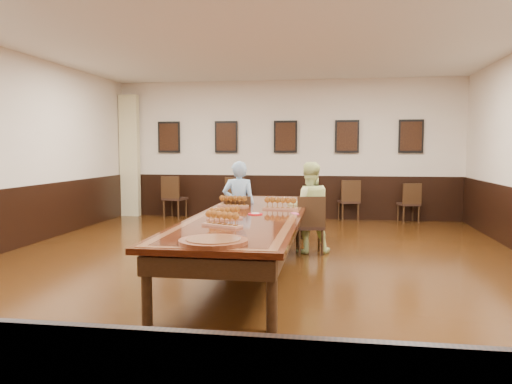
% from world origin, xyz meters
% --- Properties ---
extents(floor, '(8.00, 10.00, 0.02)m').
position_xyz_m(floor, '(0.00, 0.00, -0.01)').
color(floor, black).
rests_on(floor, ground).
extents(ceiling, '(8.00, 10.00, 0.02)m').
position_xyz_m(ceiling, '(0.00, 0.00, 3.21)').
color(ceiling, white).
rests_on(ceiling, floor).
extents(wall_back, '(8.00, 0.02, 3.20)m').
position_xyz_m(wall_back, '(0.00, 5.01, 1.60)').
color(wall_back, beige).
rests_on(wall_back, floor).
extents(wall_front, '(8.00, 0.02, 3.20)m').
position_xyz_m(wall_front, '(0.00, -5.01, 1.60)').
color(wall_front, beige).
rests_on(wall_front, floor).
extents(chair_man, '(0.46, 0.50, 0.90)m').
position_xyz_m(chair_man, '(-0.37, 1.05, 0.45)').
color(chair_man, black).
rests_on(chair_man, floor).
extents(chair_woman, '(0.50, 0.53, 0.91)m').
position_xyz_m(chair_woman, '(0.75, 1.07, 0.45)').
color(chair_woman, black).
rests_on(chair_woman, floor).
extents(spare_chair_a, '(0.55, 0.59, 0.99)m').
position_xyz_m(spare_chair_a, '(-2.56, 4.59, 0.49)').
color(spare_chair_a, black).
rests_on(spare_chair_a, floor).
extents(spare_chair_b, '(0.49, 0.53, 0.97)m').
position_xyz_m(spare_chair_b, '(-1.12, 4.80, 0.48)').
color(spare_chair_b, black).
rests_on(spare_chair_b, floor).
extents(spare_chair_c, '(0.53, 0.56, 0.93)m').
position_xyz_m(spare_chair_c, '(1.45, 4.79, 0.46)').
color(spare_chair_c, black).
rests_on(spare_chair_c, floor).
extents(spare_chair_d, '(0.50, 0.53, 0.88)m').
position_xyz_m(spare_chair_d, '(2.75, 4.69, 0.44)').
color(spare_chair_d, black).
rests_on(spare_chair_d, floor).
extents(person_man, '(0.55, 0.39, 1.43)m').
position_xyz_m(person_man, '(-0.38, 1.15, 0.72)').
color(person_man, '#4C89C0').
rests_on(person_man, floor).
extents(person_woman, '(0.79, 0.66, 1.42)m').
position_xyz_m(person_woman, '(0.73, 1.17, 0.71)').
color(person_woman, '#EFF99B').
rests_on(person_woman, floor).
extents(pink_phone, '(0.12, 0.15, 0.01)m').
position_xyz_m(pink_phone, '(0.60, 0.06, 0.76)').
color(pink_phone, '#F3518D').
rests_on(pink_phone, conference_table).
extents(curtain, '(0.45, 0.18, 2.90)m').
position_xyz_m(curtain, '(-3.75, 4.82, 1.45)').
color(curtain, beige).
rests_on(curtain, floor).
extents(wainscoting, '(8.00, 10.00, 1.00)m').
position_xyz_m(wainscoting, '(0.00, 0.00, 0.50)').
color(wainscoting, black).
rests_on(wainscoting, floor).
extents(conference_table, '(1.40, 5.00, 0.76)m').
position_xyz_m(conference_table, '(0.00, 0.00, 0.61)').
color(conference_table, black).
rests_on(conference_table, floor).
extents(posters, '(6.14, 0.04, 0.74)m').
position_xyz_m(posters, '(0.00, 4.94, 1.90)').
color(posters, black).
rests_on(posters, wall_back).
extents(flight_a, '(0.48, 0.22, 0.17)m').
position_xyz_m(flight_a, '(-0.39, 0.74, 0.83)').
color(flight_a, '#955A3E').
rests_on(flight_a, conference_table).
extents(flight_b, '(0.51, 0.21, 0.18)m').
position_xyz_m(flight_b, '(0.36, 0.48, 0.84)').
color(flight_b, '#955A3E').
rests_on(flight_b, conference_table).
extents(flight_c, '(0.43, 0.36, 0.16)m').
position_xyz_m(flight_c, '(-0.22, -0.63, 0.83)').
color(flight_c, '#955A3E').
rests_on(flight_c, conference_table).
extents(flight_d, '(0.49, 0.33, 0.18)m').
position_xyz_m(flight_d, '(-0.12, -1.19, 0.83)').
color(flight_d, '#955A3E').
rests_on(flight_d, conference_table).
extents(red_plate_grp, '(0.19, 0.19, 0.03)m').
position_xyz_m(red_plate_grp, '(0.09, -0.12, 0.76)').
color(red_plate_grp, red).
rests_on(red_plate_grp, conference_table).
extents(carved_platter, '(0.75, 0.75, 0.05)m').
position_xyz_m(carved_platter, '(0.02, -2.18, 0.77)').
color(carved_platter, '#552211').
rests_on(carved_platter, conference_table).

